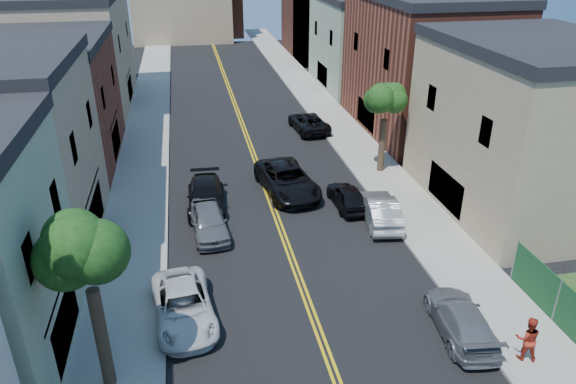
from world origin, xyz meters
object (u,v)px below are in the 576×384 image
white_pickup (184,306)px  black_car_right (347,196)px  silver_car_right (380,210)px  grey_car_left (209,221)px  black_suv_lane (287,180)px  dark_car_right_far (309,122)px  pedestrian_right (528,338)px  black_car_left (206,196)px  grey_car_right (461,319)px

white_pickup → black_car_right: 12.76m
black_car_right → silver_car_right: silver_car_right is taller
grey_car_left → black_suv_lane: size_ratio=0.73×
white_pickup → dark_car_right_far: (10.34, 21.96, 0.01)m
black_car_right → pedestrian_right: pedestrian_right is taller
black_car_right → silver_car_right: bearing=117.5°
black_car_left → silver_car_right: 9.97m
black_car_left → silver_car_right: size_ratio=1.10×
black_car_left → black_car_right: (8.08, -1.48, -0.06)m
black_car_left → pedestrian_right: 18.36m
dark_car_right_far → black_car_left: bearing=48.5°
dark_car_right_far → black_suv_lane: bearing=65.5°
black_car_right → black_suv_lane: (-3.07, 2.52, 0.17)m
white_pickup → silver_car_right: silver_car_right is taller
grey_car_left → black_car_right: 8.23m
dark_car_right_far → pedestrian_right: size_ratio=2.84×
white_pickup → black_suv_lane: black_suv_lane is taller
silver_car_right → pedestrian_right: (1.60, -11.14, 0.29)m
pedestrian_right → white_pickup: bearing=0.2°
black_suv_lane → pedestrian_right: bearing=-77.3°
white_pickup → dark_car_right_far: dark_car_right_far is taller
grey_car_right → black_suv_lane: black_suv_lane is taller
black_car_right → black_suv_lane: 3.98m
white_pickup → pedestrian_right: size_ratio=2.81×
grey_car_right → pedestrian_right: 2.50m
grey_car_left → grey_car_right: (9.30, -9.80, -0.09)m
black_car_right → pedestrian_right: 13.60m
black_car_right → silver_car_right: (1.21, -2.16, 0.09)m
grey_car_left → pedestrian_right: 15.98m
grey_car_left → grey_car_right: grey_car_left is taller
grey_car_right → black_suv_lane: (-4.30, 13.93, 0.18)m
black_car_left → dark_car_right_far: size_ratio=1.00×
black_car_left → white_pickup: bearing=-95.6°
grey_car_right → pedestrian_right: pedestrian_right is taller
white_pickup → grey_car_right: white_pickup is taller
black_car_left → dark_car_right_far: black_car_left is taller
grey_car_right → black_car_right: size_ratio=1.15×
black_suv_lane → grey_car_right: bearing=-80.6°
white_pickup → pedestrian_right: (12.34, -4.81, 0.35)m
grey_car_left → silver_car_right: size_ratio=0.96×
grey_car_right → pedestrian_right: (1.59, -1.89, 0.39)m
grey_car_right → white_pickup: bearing=-8.7°
black_car_right → dark_car_right_far: size_ratio=0.78×
white_pickup → grey_car_left: grey_car_left is taller
dark_car_right_far → grey_car_right: bearing=86.0°
white_pickup → grey_car_left: 7.03m
black_car_right → grey_car_right: bearing=94.4°
grey_car_right → black_car_right: 11.47m
black_suv_lane → pedestrian_right: size_ratio=3.38×
white_pickup → silver_car_right: size_ratio=1.09×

